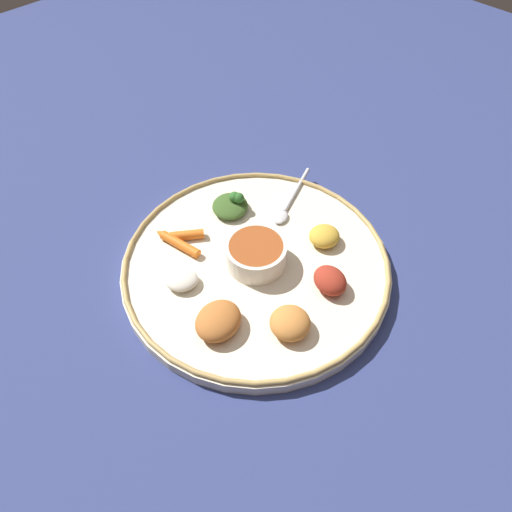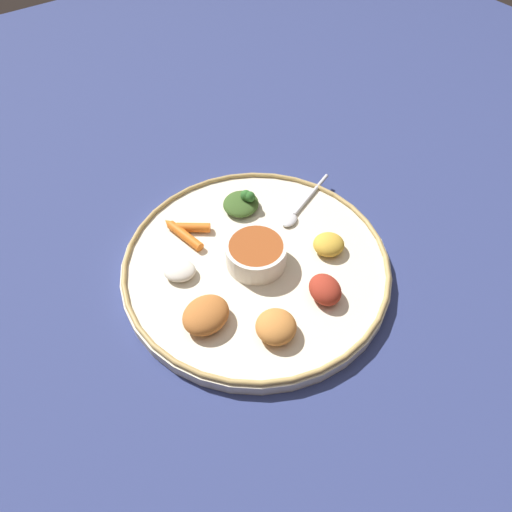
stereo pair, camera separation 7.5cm
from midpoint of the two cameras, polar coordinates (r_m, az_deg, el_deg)
name	(u,v)px [view 1 (the left image)]	position (r m, az deg, el deg)	size (l,w,h in m)	color
ground_plane	(256,270)	(0.78, -2.76, -1.85)	(2.40, 2.40, 0.00)	navy
platter	(256,266)	(0.77, -2.78, -1.37)	(0.43, 0.43, 0.02)	beige
platter_rim	(256,261)	(0.76, -2.82, -0.75)	(0.43, 0.43, 0.01)	tan
center_bowl	(256,253)	(0.75, -2.88, 0.17)	(0.10, 0.10, 0.04)	silver
spoon	(288,204)	(0.85, 1.33, 6.08)	(0.15, 0.07, 0.01)	silver
greens_pile	(231,205)	(0.84, -5.59, 5.97)	(0.09, 0.09, 0.04)	#385623
carrot_near_spoon	(183,236)	(0.80, -11.39, 2.26)	(0.07, 0.05, 0.02)	orange
carrot_outer	(177,243)	(0.80, -12.08, 1.40)	(0.03, 0.09, 0.02)	orange
mound_rice_white	(182,280)	(0.74, -11.74, -3.01)	(0.05, 0.04, 0.02)	silver
mound_squash	(290,323)	(0.68, 0.91, -8.23)	(0.06, 0.06, 0.03)	#C67A38
mound_lentil_yellow	(324,236)	(0.78, 5.48, 2.22)	(0.05, 0.05, 0.03)	gold
mound_chickpea	(218,321)	(0.68, -7.71, -7.90)	(0.07, 0.06, 0.03)	#B2662D
mound_beet	(330,280)	(0.72, 5.94, -3.11)	(0.06, 0.05, 0.03)	maroon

